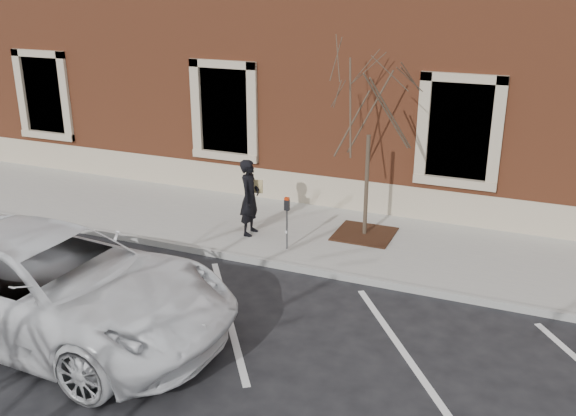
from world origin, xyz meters
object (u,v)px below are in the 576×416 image
at_px(man, 250,197).
at_px(parking_meter, 287,213).
at_px(white_truck, 52,284).
at_px(sapling, 370,106).

bearing_deg(man, parking_meter, -115.74).
height_order(man, white_truck, man).
height_order(parking_meter, sapling, sapling).
height_order(man, parking_meter, man).
bearing_deg(white_truck, parking_meter, -26.13).
xyz_separation_m(sapling, white_truck, (-3.72, -5.83, -2.23)).
bearing_deg(white_truck, sapling, -30.25).
relative_size(man, sapling, 0.41).
xyz_separation_m(man, sapling, (2.43, 0.93, 2.09)).
xyz_separation_m(man, parking_meter, (1.11, -0.48, -0.06)).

